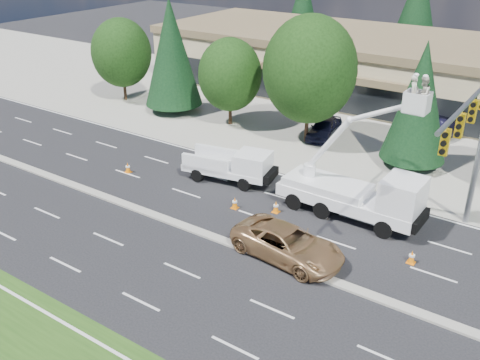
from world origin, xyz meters
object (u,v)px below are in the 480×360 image
Objects in this scene: signal_mast at (478,130)px; minivan at (288,244)px; bucket_truck at (364,189)px; utility_pickup at (233,169)px.

signal_mast is 10.52m from minivan.
signal_mast is 6.51m from bucket_truck.
signal_mast reaches higher than utility_pickup.
bucket_truck is 1.49× the size of minivan.
utility_pickup is at bearing -179.13° from bucket_truck.
utility_pickup is 9.12m from minivan.
bucket_truck is (-4.91, -0.86, -4.18)m from signal_mast.
utility_pickup is at bearing 58.19° from minivan.
utility_pickup is 0.69× the size of bucket_truck.
minivan is at bearing -134.99° from signal_mast.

